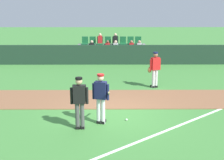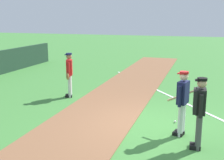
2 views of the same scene
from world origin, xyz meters
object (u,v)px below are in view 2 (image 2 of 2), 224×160
at_px(batter_navy_jersey, 182,101).
at_px(baseball, 175,122).
at_px(runner_red_jersey, 69,73).
at_px(umpire_home_plate, 199,109).

bearing_deg(batter_navy_jersey, baseball, 14.75).
relative_size(batter_navy_jersey, runner_red_jersey, 1.00).
bearing_deg(batter_navy_jersey, runner_red_jersey, 61.24).
bearing_deg(baseball, batter_navy_jersey, -165.25).
distance_m(batter_navy_jersey, umpire_home_plate, 0.81).
distance_m(umpire_home_plate, runner_red_jersey, 5.87).
bearing_deg(umpire_home_plate, batter_navy_jersey, 32.45).
bearing_deg(runner_red_jersey, batter_navy_jersey, -118.76).
relative_size(umpire_home_plate, runner_red_jersey, 1.00).
xyz_separation_m(batter_navy_jersey, umpire_home_plate, (-0.69, -0.44, 0.03)).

